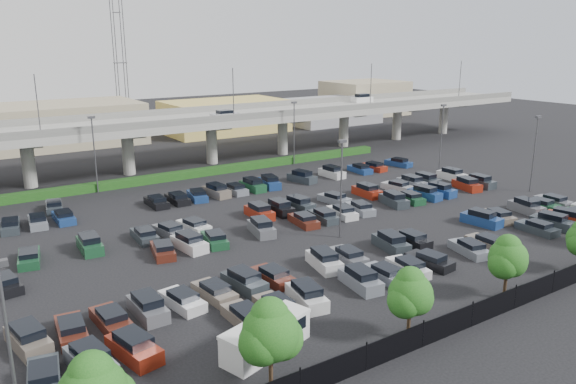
% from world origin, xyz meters
% --- Properties ---
extents(ground, '(280.00, 280.00, 0.00)m').
position_xyz_m(ground, '(0.00, 0.00, 0.00)').
color(ground, black).
extents(overpass, '(150.00, 13.00, 15.80)m').
position_xyz_m(overpass, '(-0.18, 31.99, 6.97)').
color(overpass, gray).
rests_on(overpass, ground).
extents(hedge, '(66.00, 1.60, 1.10)m').
position_xyz_m(hedge, '(0.00, 25.00, 0.55)').
color(hedge, '#103811').
rests_on(hedge, ground).
extents(fence, '(70.00, 0.10, 2.00)m').
position_xyz_m(fence, '(-0.05, -28.00, 0.90)').
color(fence, black).
rests_on(fence, ground).
extents(tree_row, '(65.07, 3.66, 5.94)m').
position_xyz_m(tree_row, '(0.70, -26.53, 3.52)').
color(tree_row, '#332316').
rests_on(tree_row, ground).
extents(shuttle_bus, '(7.05, 4.11, 2.14)m').
position_xyz_m(shuttle_bus, '(-17.99, -22.64, 1.17)').
color(shuttle_bus, silver).
rests_on(shuttle_bus, ground).
extents(parked_cars, '(63.09, 41.67, 1.67)m').
position_xyz_m(parked_cars, '(0.01, -3.86, 0.64)').
color(parked_cars, '#2C3339').
rests_on(parked_cars, ground).
extents(light_poles, '(66.90, 48.38, 10.30)m').
position_xyz_m(light_poles, '(-4.13, 2.00, 6.24)').
color(light_poles, '#48484C').
rests_on(light_poles, ground).
extents(distant_buildings, '(138.00, 24.00, 9.00)m').
position_xyz_m(distant_buildings, '(12.38, 61.81, 3.74)').
color(distant_buildings, gray).
rests_on(distant_buildings, ground).
extents(comm_tower, '(2.40, 2.40, 30.00)m').
position_xyz_m(comm_tower, '(4.00, 74.00, 15.61)').
color(comm_tower, '#48484C').
rests_on(comm_tower, ground).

